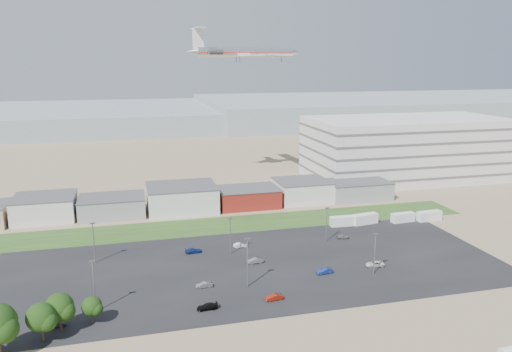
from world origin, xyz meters
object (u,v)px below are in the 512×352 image
object	(u,v)px
parked_car_11	(240,245)
parked_car_13	(274,297)
parked_car_8	(343,237)
box_trailer_a	(343,221)
parked_car_3	(207,307)
parked_car_6	(193,251)
parked_car_10	(55,323)
airliner	(246,52)
parked_car_7	(255,261)
parked_car_4	(204,285)
parked_car_1	(325,271)
parked_car_0	(375,264)

from	to	relation	value
parked_car_11	parked_car_13	distance (m)	30.77
parked_car_8	box_trailer_a	bearing A→B (deg)	-18.60
parked_car_3	parked_car_13	world-z (taller)	parked_car_13
parked_car_13	parked_car_6	bearing A→B (deg)	-162.19
parked_car_3	parked_car_10	distance (m)	28.15
airliner	parked_car_7	size ratio (longest dim) A/B	12.27
parked_car_7	parked_car_10	world-z (taller)	parked_car_7
parked_car_4	airliner	bearing A→B (deg)	160.88
parked_car_11	parked_car_1	bearing A→B (deg)	-150.27
parked_car_8	parked_car_11	bearing A→B (deg)	93.26
airliner	parked_car_11	size ratio (longest dim) A/B	13.19
parked_car_11	airliner	bearing A→B (deg)	-19.98
parked_car_3	parked_car_6	distance (m)	30.43
parked_car_13	parked_car_4	bearing A→B (deg)	-130.88
box_trailer_a	parked_car_10	world-z (taller)	box_trailer_a
parked_car_10	parked_car_11	world-z (taller)	parked_car_10
box_trailer_a	parked_car_10	size ratio (longest dim) A/B	1.71
parked_car_10	parked_car_3	bearing A→B (deg)	-96.67
box_trailer_a	parked_car_13	bearing A→B (deg)	-127.15
parked_car_4	parked_car_13	bearing A→B (deg)	53.33
parked_car_0	parked_car_11	distance (m)	34.67
parked_car_6	parked_car_8	distance (m)	41.26
parked_car_6	parked_car_11	xyz separation A→B (m)	(12.49, 0.87, -0.01)
parked_car_1	parked_car_8	bearing A→B (deg)	139.35
airliner	parked_car_4	world-z (taller)	airliner
parked_car_3	parked_car_7	distance (m)	24.93
parked_car_8	airliner	bearing A→B (deg)	10.99
parked_car_6	parked_car_7	xyz separation A→B (m)	(13.55, -10.37, 0.03)
parked_car_8	parked_car_11	distance (m)	28.77
parked_car_4	parked_car_6	world-z (taller)	parked_car_6
parked_car_3	parked_car_10	xyz separation A→B (m)	(-28.14, 0.71, 0.04)
airliner	parked_car_13	size ratio (longest dim) A/B	12.78
airliner	parked_car_0	bearing A→B (deg)	-91.19
parked_car_0	parked_car_8	xyz separation A→B (m)	(0.67, 19.53, -0.05)
box_trailer_a	parked_car_7	size ratio (longest dim) A/B	1.91
parked_car_3	parked_car_7	bearing A→B (deg)	141.61
parked_car_3	parked_car_6	size ratio (longest dim) A/B	0.97
parked_car_1	parked_car_7	distance (m)	17.12
parked_car_6	parked_car_8	world-z (taller)	parked_car_6
parked_car_0	parked_car_1	distance (m)	13.17
parked_car_1	parked_car_6	size ratio (longest dim) A/B	0.93
parked_car_6	parked_car_11	distance (m)	12.52
parked_car_11	parked_car_7	bearing A→B (deg)	179.91
parked_car_3	parked_car_11	size ratio (longest dim) A/B	1.12
airliner	parked_car_13	xyz separation A→B (m)	(-20.20, -108.86, -50.64)
parked_car_4	parked_car_6	size ratio (longest dim) A/B	0.84
parked_car_10	parked_car_8	bearing A→B (deg)	-72.37
parked_car_11	parked_car_13	world-z (taller)	parked_car_13
airliner	parked_car_7	bearing A→B (deg)	-107.87
parked_car_3	airliner	bearing A→B (deg)	160.87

